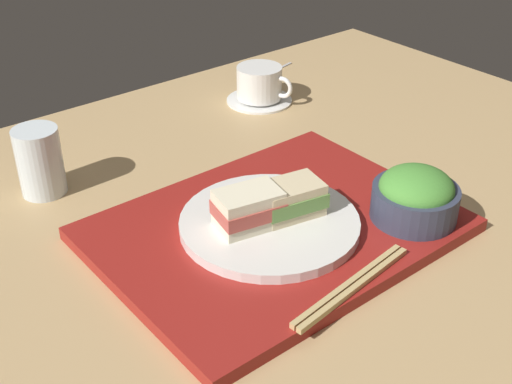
% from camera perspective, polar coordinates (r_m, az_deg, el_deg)
% --- Properties ---
extents(ground_plane, '(1.40, 1.00, 0.03)m').
position_cam_1_polar(ground_plane, '(0.91, 0.20, -3.44)').
color(ground_plane, tan).
extents(serving_tray, '(0.44, 0.34, 0.02)m').
position_cam_1_polar(serving_tray, '(0.88, 1.36, -3.27)').
color(serving_tray, maroon).
rests_on(serving_tray, ground_plane).
extents(sandwich_plate, '(0.23, 0.23, 0.01)m').
position_cam_1_polar(sandwich_plate, '(0.86, 1.14, -2.66)').
color(sandwich_plate, silver).
rests_on(sandwich_plate, serving_tray).
extents(sandwich_near, '(0.09, 0.07, 0.05)m').
position_cam_1_polar(sandwich_near, '(0.83, -0.64, -1.42)').
color(sandwich_near, '#EFE5C1').
rests_on(sandwich_near, sandwich_plate).
extents(sandwich_far, '(0.09, 0.07, 0.04)m').
position_cam_1_polar(sandwich_far, '(0.86, 2.92, -0.58)').
color(sandwich_far, beige).
rests_on(sandwich_far, sandwich_plate).
extents(salad_bowl, '(0.11, 0.11, 0.07)m').
position_cam_1_polar(salad_bowl, '(0.89, 13.27, -0.32)').
color(salad_bowl, '#33384C').
rests_on(salad_bowl, serving_tray).
extents(chopsticks_pair, '(0.19, 0.04, 0.01)m').
position_cam_1_polar(chopsticks_pair, '(0.77, 8.10, -7.84)').
color(chopsticks_pair, tan).
rests_on(chopsticks_pair, serving_tray).
extents(coffee_cup, '(0.12, 0.12, 0.07)m').
position_cam_1_polar(coffee_cup, '(1.25, 0.33, 8.95)').
color(coffee_cup, white).
rests_on(coffee_cup, ground_plane).
extents(drinking_glass, '(0.06, 0.06, 0.10)m').
position_cam_1_polar(drinking_glass, '(1.00, -17.75, 2.47)').
color(drinking_glass, silver).
rests_on(drinking_glass, ground_plane).
extents(teaspoon, '(0.11, 0.03, 0.01)m').
position_cam_1_polar(teaspoon, '(1.38, 1.05, 10.02)').
color(teaspoon, silver).
rests_on(teaspoon, ground_plane).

